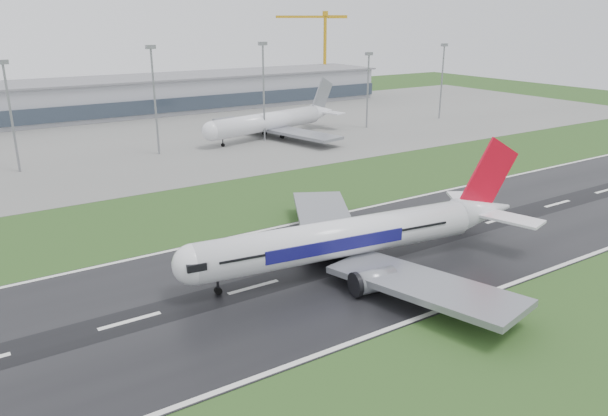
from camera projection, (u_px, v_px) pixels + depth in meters
ground at (433, 238)px, 112.86m from camera, size 520.00×520.00×0.00m
runway at (433, 238)px, 112.85m from camera, size 400.00×45.00×0.10m
apron at (190, 134)px, 212.48m from camera, size 400.00×130.00×0.08m
terminal at (138, 96)px, 257.94m from camera, size 240.00×36.00×15.00m
main_airliner at (364, 212)px, 97.43m from camera, size 73.56×70.86×19.45m
parked_airliner at (272, 111)px, 204.58m from camera, size 75.18×71.90×18.61m
tower_crane at (325, 53)px, 323.14m from camera, size 45.09×4.46×44.44m
floodmast_1 at (12, 120)px, 156.54m from camera, size 0.64×0.64×29.45m
floodmast_2 at (155, 103)px, 176.86m from camera, size 0.64×0.64×32.26m
floodmast_3 at (264, 94)px, 196.55m from camera, size 0.64×0.64×32.35m
floodmast_4 at (368, 92)px, 220.79m from camera, size 0.64×0.64×27.61m
floodmast_5 at (442, 83)px, 240.86m from camera, size 0.64×0.64×29.84m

